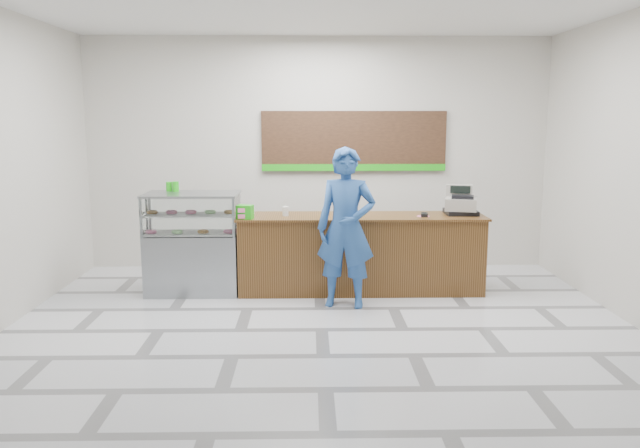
{
  "coord_description": "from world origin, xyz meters",
  "views": [
    {
      "loc": [
        -0.14,
        -6.56,
        2.31
      ],
      "look_at": [
        -0.0,
        0.9,
        1.03
      ],
      "focal_mm": 35.0,
      "sensor_mm": 36.0,
      "label": 1
    }
  ],
  "objects_px": {
    "customer": "(346,228)",
    "serving_tray": "(351,214)",
    "sales_counter": "(361,253)",
    "cash_register": "(461,203)",
    "display_case": "(193,242)"
  },
  "relations": [
    {
      "from": "customer",
      "to": "serving_tray",
      "type": "bearing_deg",
      "value": 91.57
    },
    {
      "from": "sales_counter",
      "to": "customer",
      "type": "height_order",
      "value": "customer"
    },
    {
      "from": "sales_counter",
      "to": "cash_register",
      "type": "distance_m",
      "value": 1.49
    },
    {
      "from": "cash_register",
      "to": "serving_tray",
      "type": "relative_size",
      "value": 1.5
    },
    {
      "from": "display_case",
      "to": "customer",
      "type": "bearing_deg",
      "value": -18.07
    },
    {
      "from": "display_case",
      "to": "cash_register",
      "type": "relative_size",
      "value": 2.59
    },
    {
      "from": "cash_register",
      "to": "serving_tray",
      "type": "xyz_separation_m",
      "value": [
        -1.46,
        -0.01,
        -0.13
      ]
    },
    {
      "from": "sales_counter",
      "to": "customer",
      "type": "bearing_deg",
      "value": -109.9
    },
    {
      "from": "display_case",
      "to": "serving_tray",
      "type": "bearing_deg",
      "value": 1.92
    },
    {
      "from": "serving_tray",
      "to": "customer",
      "type": "xyz_separation_m",
      "value": [
        -0.11,
        -0.72,
        -0.06
      ]
    },
    {
      "from": "cash_register",
      "to": "serving_tray",
      "type": "bearing_deg",
      "value": -164.63
    },
    {
      "from": "serving_tray",
      "to": "cash_register",
      "type": "bearing_deg",
      "value": -6.86
    },
    {
      "from": "display_case",
      "to": "cash_register",
      "type": "distance_m",
      "value": 3.59
    },
    {
      "from": "sales_counter",
      "to": "cash_register",
      "type": "relative_size",
      "value": 6.34
    },
    {
      "from": "serving_tray",
      "to": "customer",
      "type": "height_order",
      "value": "customer"
    }
  ]
}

